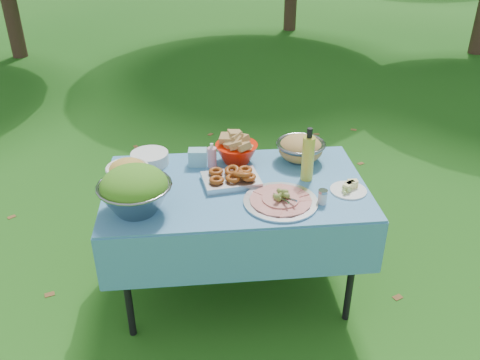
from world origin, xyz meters
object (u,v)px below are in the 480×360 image
charcuterie_platter (281,195)px  bread_bowl (237,148)px  salad_bowl (135,190)px  pasta_bowl_steel (301,148)px  oil_bottle (308,154)px  plate_stack (150,158)px  picnic_table (236,240)px

charcuterie_platter → bread_bowl: bearing=110.7°
salad_bowl → pasta_bowl_steel: 1.07m
oil_bottle → plate_stack: bearing=163.0°
bread_bowl → oil_bottle: bearing=-34.4°
picnic_table → pasta_bowl_steel: 0.68m
salad_bowl → oil_bottle: oil_bottle is taller
picnic_table → salad_bowl: size_ratio=3.88×
pasta_bowl_steel → charcuterie_platter: pasta_bowl_steel is taller
plate_stack → bread_bowl: bread_bowl is taller
picnic_table → charcuterie_platter: bearing=-43.3°
picnic_table → charcuterie_platter: (0.22, -0.21, 0.43)m
picnic_table → salad_bowl: 0.76m
salad_bowl → charcuterie_platter: (0.75, 0.00, -0.08)m
bread_bowl → pasta_bowl_steel: 0.39m
salad_bowl → charcuterie_platter: salad_bowl is taller
salad_bowl → bread_bowl: salad_bowl is taller
picnic_table → pasta_bowl_steel: (0.42, 0.27, 0.46)m
salad_bowl → oil_bottle: bearing=14.3°
bread_bowl → oil_bottle: (0.38, -0.26, 0.07)m
bread_bowl → salad_bowl: bearing=-138.4°
salad_bowl → plate_stack: (0.04, 0.52, -0.09)m
picnic_table → oil_bottle: size_ratio=4.62×
bread_bowl → oil_bottle: oil_bottle is taller
pasta_bowl_steel → salad_bowl: bearing=-153.2°
plate_stack → pasta_bowl_steel: 0.92m
pasta_bowl_steel → charcuterie_platter: (-0.20, -0.48, -0.03)m
pasta_bowl_steel → plate_stack: bearing=177.8°
picnic_table → bread_bowl: bread_bowl is taller
bread_bowl → charcuterie_platter: 0.53m
pasta_bowl_steel → oil_bottle: bearing=-92.7°
pasta_bowl_steel → charcuterie_platter: 0.52m
salad_bowl → oil_bottle: size_ratio=1.19×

